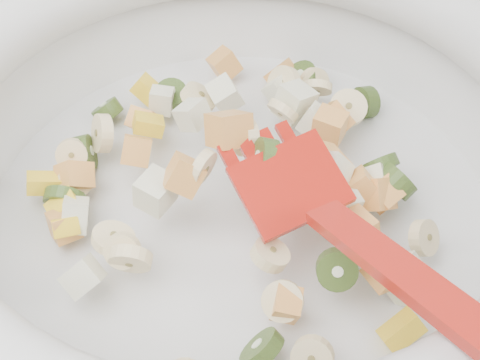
% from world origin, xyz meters
% --- Properties ---
extents(mixing_bowl, '(0.44, 0.44, 0.15)m').
position_xyz_m(mixing_bowl, '(-0.16, 1.45, 0.97)').
color(mixing_bowl, silver).
rests_on(mixing_bowl, counter).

